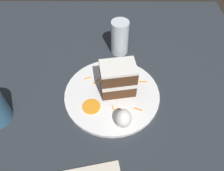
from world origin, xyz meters
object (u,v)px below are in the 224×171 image
Objects in this scene: cake_slice at (118,79)px; orange_garnish at (91,106)px; drinking_glass at (120,40)px; plate at (112,94)px; cream_dollop at (123,118)px.

cake_slice is 2.13× the size of orange_garnish.
cake_slice is 0.11m from orange_garnish.
drinking_glass reaches higher than cake_slice.
plate is 0.08m from orange_garnish.
cream_dollop is at bearing -178.98° from drinking_glass.
drinking_glass is (0.26, -0.09, 0.04)m from orange_garnish.
plate is 2.61× the size of cake_slice.
drinking_glass is at bearing 1.02° from cream_dollop.
cake_slice reaches higher than plate.
cream_dollop reaches higher than orange_garnish.
cake_slice is at bearing -49.82° from orange_garnish.
orange_garnish is (-0.05, 0.06, 0.01)m from plate.
plate is at bearing 16.58° from cream_dollop.
plate is 5.69× the size of cream_dollop.
orange_garnish is at bearing 161.56° from drinking_glass.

